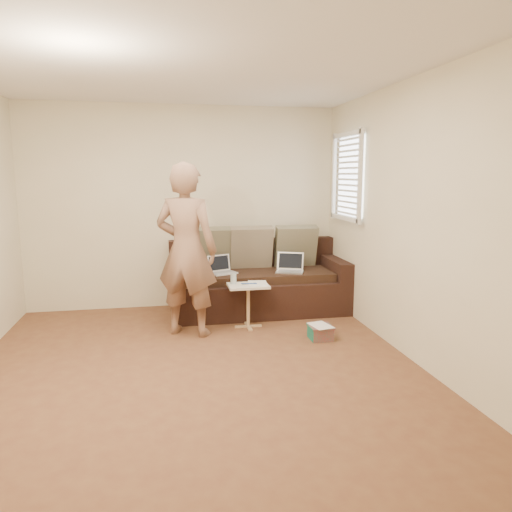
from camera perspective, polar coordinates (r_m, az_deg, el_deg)
name	(u,v)px	position (r m, az deg, el deg)	size (l,w,h in m)	color
floor	(198,372)	(4.38, -6.98, -13.56)	(4.50, 4.50, 0.00)	brown
ceiling	(191,63)	(4.12, -7.78, 21.89)	(4.50, 4.50, 0.00)	white
wall_back	(183,208)	(6.29, -8.71, 5.73)	(4.00, 4.00, 0.00)	beige
wall_front	(233,287)	(1.84, -2.72, -3.73)	(4.00, 4.00, 0.00)	beige
wall_right	(413,221)	(4.63, 18.25, 3.95)	(4.50, 4.50, 0.00)	beige
window_blinds	(348,177)	(5.94, 10.91, 9.30)	(0.12, 0.88, 1.08)	white
sofa	(258,278)	(6.05, 0.25, -2.69)	(2.20, 0.95, 0.85)	black
pillow_left	(209,249)	(6.13, -5.69, 0.89)	(0.55, 0.14, 0.55)	#6B644F
pillow_mid	(251,248)	(6.17, -0.58, 1.01)	(0.55, 0.14, 0.55)	#786D55
pillow_right	(296,246)	(6.32, 4.77, 1.17)	(0.55, 0.14, 0.55)	#6B644F
laptop_silver	(290,272)	(5.96, 4.05, -1.96)	(0.33, 0.24, 0.22)	#B7BABC
laptop_white	(223,274)	(5.89, -3.94, -2.12)	(0.31, 0.22, 0.22)	white
person	(187,250)	(5.13, -8.31, 0.72)	(0.68, 0.46, 1.86)	brown
side_table	(248,306)	(5.45, -0.94, -5.99)	(0.45, 0.32, 0.50)	silver
drinking_glass	(233,278)	(5.43, -2.72, -2.70)	(0.07, 0.07, 0.12)	silver
scissors	(249,284)	(5.40, -0.84, -3.33)	(0.18, 0.10, 0.02)	silver
paper_on_table	(258,283)	(5.44, 0.19, -3.28)	(0.21, 0.30, 0.00)	white
striped_box	(320,332)	(5.16, 7.72, -9.02)	(0.24, 0.24, 0.15)	red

